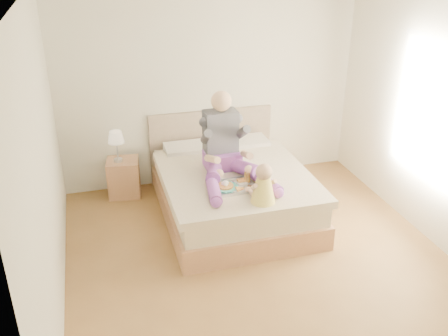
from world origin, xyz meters
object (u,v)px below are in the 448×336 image
object	(u,v)px
adult	(226,150)
baby	(263,186)
tray	(233,185)
bed	(231,188)
nightstand	(124,178)

from	to	relation	value
adult	baby	bearing A→B (deg)	-78.85
adult	tray	size ratio (longest dim) A/B	2.34
tray	baby	size ratio (longest dim) A/B	1.14
bed	nightstand	size ratio (longest dim) A/B	4.38
bed	adult	distance (m)	0.60
bed	baby	size ratio (longest dim) A/B	5.02
bed	baby	distance (m)	1.01
nightstand	tray	distance (m)	1.76
bed	tray	xyz separation A→B (m)	(-0.13, -0.51, 0.32)
nightstand	tray	xyz separation A→B (m)	(1.11, -1.31, 0.39)
bed	adult	bearing A→B (deg)	-131.15
nightstand	baby	xyz separation A→B (m)	(1.32, -1.69, 0.54)
baby	tray	bearing A→B (deg)	107.27
adult	nightstand	bearing A→B (deg)	139.42
nightstand	adult	size ratio (longest dim) A/B	0.43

